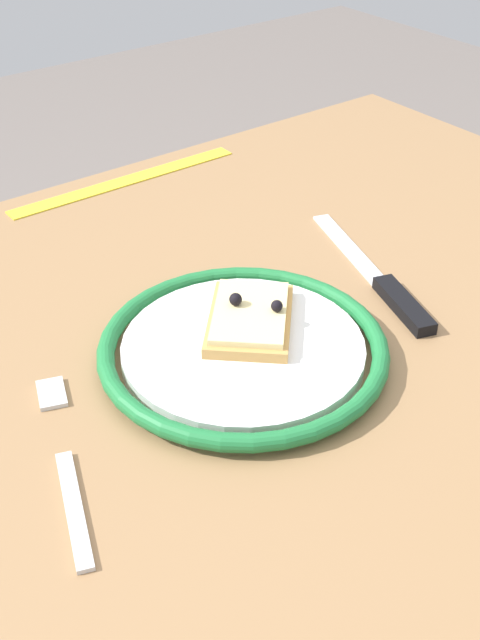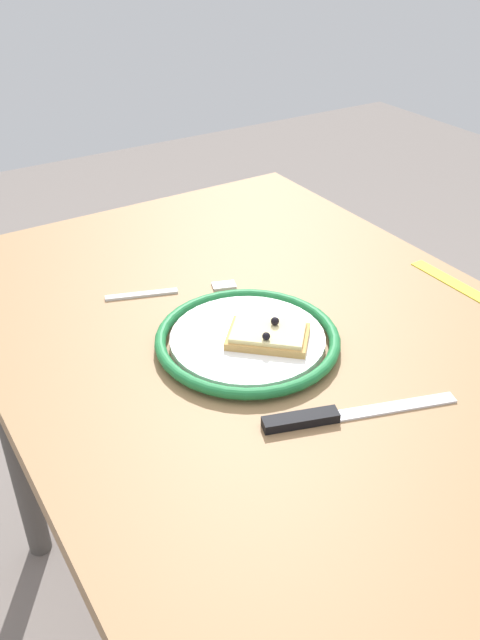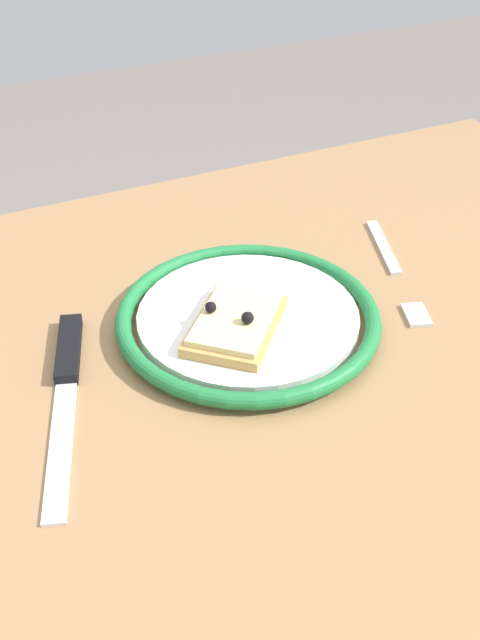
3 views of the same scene
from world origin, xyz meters
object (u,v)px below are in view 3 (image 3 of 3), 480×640
at_px(pizza_slice_near, 236,323).
at_px(plate, 248,318).
at_px(fork, 395,270).
at_px(dining_table, 251,432).
at_px(knife, 67,373).

bearing_deg(pizza_slice_near, plate, -139.35).
bearing_deg(fork, plate, 6.54).
relative_size(dining_table, plate, 4.34).
height_order(dining_table, pizza_slice_near, pizza_slice_near).
distance_m(dining_table, plate, 0.12).
xyz_separation_m(pizza_slice_near, fork, (-0.20, -0.04, -0.02)).
bearing_deg(fork, dining_table, 17.80).
bearing_deg(dining_table, pizza_slice_near, -77.75).
distance_m(dining_table, knife, 0.19).
distance_m(plate, knife, 0.18).
height_order(pizza_slice_near, knife, pizza_slice_near).
xyz_separation_m(plate, pizza_slice_near, (0.02, 0.02, 0.01)).
bearing_deg(knife, plate, 179.68).
height_order(plate, fork, plate).
distance_m(pizza_slice_near, knife, 0.16).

